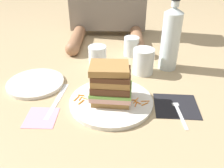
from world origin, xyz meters
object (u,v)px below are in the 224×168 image
object	(u,v)px
juice_glass	(144,62)
water_bottle	(171,38)
napkin_dark	(177,106)
empty_tumbler_0	(98,57)
fork	(179,109)
knife	(57,101)
sandwich	(111,84)
empty_tumbler_1	(132,46)
napkin_pink	(42,117)
main_plate	(112,101)
side_plate	(36,83)

from	to	relation	value
juice_glass	water_bottle	distance (m)	0.14
napkin_dark	empty_tumbler_0	size ratio (longest dim) A/B	1.55
fork	water_bottle	bearing A→B (deg)	87.31
napkin_dark	knife	bearing A→B (deg)	177.75
sandwich	empty_tumbler_1	world-z (taller)	sandwich
sandwich	fork	xyz separation A→B (m)	(0.21, -0.03, -0.07)
napkin_dark	water_bottle	world-z (taller)	water_bottle
empty_tumbler_1	napkin_pink	size ratio (longest dim) A/B	0.87
sandwich	napkin_dark	distance (m)	0.22
napkin_dark	empty_tumbler_1	distance (m)	0.40
main_plate	empty_tumbler_0	bearing A→B (deg)	103.72
water_bottle	side_plate	bearing A→B (deg)	-163.86
juice_glass	side_plate	xyz separation A→B (m)	(-0.39, -0.10, -0.04)
empty_tumbler_1	napkin_pink	distance (m)	0.53
fork	empty_tumbler_1	bearing A→B (deg)	107.58
side_plate	juice_glass	bearing A→B (deg)	14.15
knife	juice_glass	world-z (taller)	juice_glass
napkin_dark	side_plate	distance (m)	0.49
sandwich	water_bottle	distance (m)	0.34
main_plate	side_plate	size ratio (longest dim) A/B	1.32
empty_tumbler_0	napkin_dark	bearing A→B (deg)	-44.93
main_plate	empty_tumbler_1	distance (m)	0.38
napkin_dark	napkin_pink	world-z (taller)	same
napkin_pink	side_plate	bearing A→B (deg)	111.20
knife	empty_tumbler_0	bearing A→B (deg)	65.45
fork	side_plate	size ratio (longest dim) A/B	0.83
juice_glass	empty_tumbler_0	world-z (taller)	juice_glass
sandwich	water_bottle	xyz separation A→B (m)	(0.22, 0.25, 0.05)
sandwich	empty_tumbler_0	world-z (taller)	sandwich
water_bottle	sandwich	bearing A→B (deg)	-131.40
fork	empty_tumbler_0	size ratio (longest dim) A/B	1.92
knife	napkin_pink	distance (m)	0.09
main_plate	sandwich	world-z (taller)	sandwich
fork	water_bottle	world-z (taller)	water_bottle
empty_tumbler_0	fork	bearing A→B (deg)	-47.06
knife	water_bottle	size ratio (longest dim) A/B	0.73
main_plate	fork	distance (m)	0.21
water_bottle	napkin_pink	distance (m)	0.55
napkin_dark	sandwich	bearing A→B (deg)	176.89
fork	sandwich	bearing A→B (deg)	170.81
juice_glass	empty_tumbler_1	xyz separation A→B (m)	(-0.04, 0.16, -0.00)
water_bottle	juice_glass	bearing A→B (deg)	-156.62
sandwich	napkin_pink	bearing A→B (deg)	-159.02
water_bottle	fork	bearing A→B (deg)	-92.69
napkin_dark	knife	distance (m)	0.38
empty_tumbler_0	side_plate	size ratio (longest dim) A/B	0.43
napkin_pink	empty_tumbler_0	bearing A→B (deg)	66.92
side_plate	napkin_pink	distance (m)	0.20
empty_tumbler_1	side_plate	world-z (taller)	empty_tumbler_1
main_plate	sandwich	distance (m)	0.07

